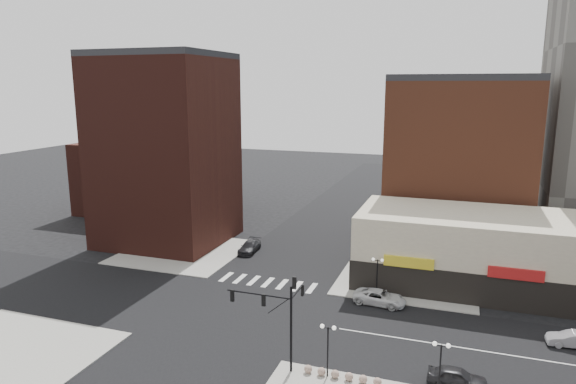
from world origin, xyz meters
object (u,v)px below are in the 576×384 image
(street_lamp_se_b, at_px, (441,356))
(traffic_signal, at_px, (281,308))
(silver_sedan, at_px, (572,339))
(white_suv, at_px, (380,297))
(street_lamp_se_a, at_px, (328,337))
(street_lamp_ne, at_px, (377,267))
(dark_sedan_east, at_px, (457,377))
(dark_sedan_north, at_px, (250,247))

(street_lamp_se_b, bearing_deg, traffic_signal, 179.18)
(silver_sedan, bearing_deg, white_suv, -105.40)
(silver_sedan, bearing_deg, street_lamp_se_a, -62.58)
(silver_sedan, bearing_deg, street_lamp_ne, -109.78)
(traffic_signal, relative_size, white_suv, 1.49)
(traffic_signal, relative_size, silver_sedan, 1.95)
(street_lamp_se_a, bearing_deg, dark_sedan_east, 12.40)
(street_lamp_se_a, height_order, street_lamp_se_b, same)
(silver_sedan, height_order, dark_sedan_north, dark_sedan_north)
(street_lamp_ne, distance_m, silver_sedan, 18.03)
(dark_sedan_east, bearing_deg, silver_sedan, -44.15)
(traffic_signal, bearing_deg, white_suv, 69.58)
(street_lamp_se_a, distance_m, street_lamp_se_b, 8.00)
(street_lamp_ne, xyz_separation_m, dark_sedan_east, (8.19, -13.98, -2.57))
(street_lamp_se_b, bearing_deg, dark_sedan_east, 59.54)
(dark_sedan_east, bearing_deg, street_lamp_se_b, 149.69)
(street_lamp_ne, relative_size, silver_sedan, 1.05)
(traffic_signal, xyz_separation_m, dark_sedan_east, (12.95, 1.85, -4.24))
(street_lamp_se_b, height_order, dark_sedan_east, street_lamp_se_b)
(white_suv, height_order, dark_sedan_north, white_suv)
(street_lamp_ne, xyz_separation_m, dark_sedan_north, (-18.22, 9.35, -2.58))
(street_lamp_ne, xyz_separation_m, white_suv, (0.57, -1.50, -2.57))
(traffic_signal, distance_m, silver_sedan, 24.96)
(dark_sedan_north, bearing_deg, street_lamp_se_b, -48.85)
(traffic_signal, xyz_separation_m, silver_sedan, (21.95, 11.07, -4.31))
(white_suv, xyz_separation_m, dark_sedan_east, (7.62, -12.48, -0.01))
(white_suv, bearing_deg, street_lamp_se_a, 179.48)
(street_lamp_ne, height_order, dark_sedan_east, street_lamp_ne)
(street_lamp_se_a, bearing_deg, traffic_signal, 177.43)
(dark_sedan_east, distance_m, dark_sedan_north, 35.24)
(traffic_signal, height_order, street_lamp_se_b, traffic_signal)
(dark_sedan_north, bearing_deg, traffic_signal, -65.58)
(street_lamp_se_b, relative_size, silver_sedan, 1.05)
(white_suv, relative_size, dark_sedan_north, 1.06)
(street_lamp_se_a, distance_m, white_suv, 14.81)
(dark_sedan_east, height_order, dark_sedan_north, dark_sedan_east)
(white_suv, xyz_separation_m, dark_sedan_north, (-18.79, 10.85, -0.01))
(dark_sedan_north, bearing_deg, silver_sedan, -25.44)
(street_lamp_ne, distance_m, dark_sedan_east, 16.40)
(street_lamp_se_a, xyz_separation_m, street_lamp_se_b, (8.00, 0.00, 0.00))
(street_lamp_ne, height_order, silver_sedan, street_lamp_ne)
(traffic_signal, distance_m, dark_sedan_north, 28.87)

